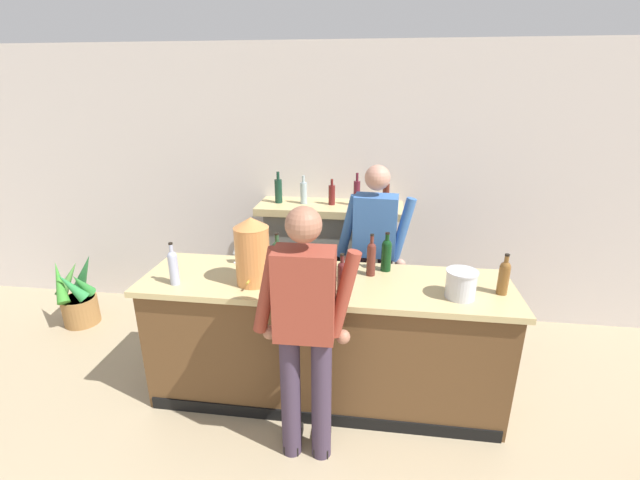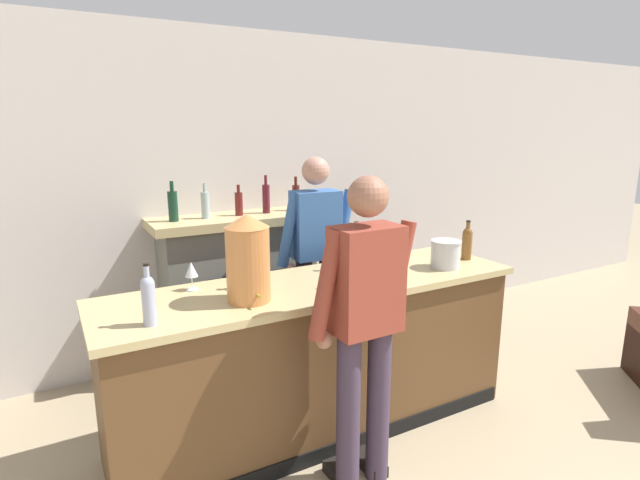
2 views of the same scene
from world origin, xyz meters
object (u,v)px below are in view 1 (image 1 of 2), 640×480
wine_glass_by_dispenser (237,249)px  fireplace_stone (330,263)px  wine_bottle_merlot_tall (371,257)px  person_bartender (374,255)px  person_customer (305,329)px  copper_dispenser (252,251)px  wine_bottle_chardonnay_pale (173,266)px  ice_bucket_steel (461,284)px  wine_bottle_cabernet_heavy (277,256)px  potted_plant_corner (77,297)px  wine_bottle_port_short (386,254)px  wine_bottle_burgundy_dark (342,276)px  wine_glass_back_row (345,266)px  wine_bottle_riesling_slim (504,276)px

wine_glass_by_dispenser → fireplace_stone: bearing=56.3°
fireplace_stone → wine_glass_by_dispenser: (-0.64, -0.96, 0.49)m
wine_bottle_merlot_tall → wine_glass_by_dispenser: bearing=174.9°
fireplace_stone → person_bartender: person_bartender is taller
fireplace_stone → person_customer: size_ratio=0.91×
copper_dispenser → wine_bottle_chardonnay_pale: size_ratio=1.57×
ice_bucket_steel → wine_bottle_cabernet_heavy: 1.32m
potted_plant_corner → wine_bottle_port_short: (3.11, -0.51, 0.86)m
wine_bottle_burgundy_dark → wine_glass_back_row: bearing=88.4°
wine_bottle_chardonnay_pale → wine_bottle_merlot_tall: bearing=13.8°
person_bartender → wine_bottle_merlot_tall: person_bartender is taller
wine_bottle_burgundy_dark → wine_bottle_chardonnay_pale: size_ratio=0.93×
fireplace_stone → person_bartender: bearing=-50.2°
wine_bottle_cabernet_heavy → fireplace_stone: bearing=76.2°
copper_dispenser → wine_bottle_riesling_slim: copper_dispenser is taller
ice_bucket_steel → wine_bottle_merlot_tall: wine_bottle_merlot_tall is taller
wine_bottle_port_short → wine_glass_back_row: size_ratio=1.85×
wine_bottle_chardonnay_pale → wine_glass_by_dispenser: size_ratio=1.82×
copper_dispenser → wine_glass_back_row: bearing=10.4°
copper_dispenser → wine_bottle_chardonnay_pale: (-0.56, -0.09, -0.11)m
wine_bottle_port_short → wine_glass_back_row: 0.38m
wine_bottle_merlot_tall → fireplace_stone: bearing=111.9°
person_bartender → wine_glass_back_row: size_ratio=10.53×
person_bartender → copper_dispenser: 1.18m
fireplace_stone → wine_bottle_chardonnay_pale: fireplace_stone is taller
ice_bucket_steel → wine_bottle_burgundy_dark: wine_bottle_burgundy_dark is taller
copper_dispenser → wine_glass_by_dispenser: bearing=123.8°
potted_plant_corner → wine_bottle_riesling_slim: size_ratio=2.58×
wine_bottle_merlot_tall → wine_glass_back_row: 0.23m
wine_bottle_burgundy_dark → wine_glass_back_row: size_ratio=1.77×
potted_plant_corner → fireplace_stone: bearing=9.7°
person_bartender → wine_bottle_cabernet_heavy: 0.94m
potted_plant_corner → wine_bottle_port_short: size_ratio=2.44×
wine_glass_back_row → wine_bottle_merlot_tall: bearing=35.2°
wine_bottle_merlot_tall → wine_bottle_port_short: wine_bottle_merlot_tall is taller
fireplace_stone → wine_bottle_burgundy_dark: (0.23, -1.38, 0.50)m
person_customer → ice_bucket_steel: person_customer is taller
wine_bottle_riesling_slim → wine_bottle_cabernet_heavy: bearing=175.7°
person_customer → wine_bottle_cabernet_heavy: size_ratio=5.37×
fireplace_stone → wine_bottle_riesling_slim: 1.88m
ice_bucket_steel → copper_dispenser: bearing=178.8°
person_customer → ice_bucket_steel: size_ratio=8.25×
person_customer → person_bartender: person_bartender is taller
wine_bottle_riesling_slim → wine_bottle_port_short: bearing=159.9°
ice_bucket_steel → wine_bottle_chardonnay_pale: (-1.99, -0.06, 0.04)m
person_customer → ice_bucket_steel: (0.98, 0.46, 0.15)m
person_bartender → wine_bottle_chardonnay_pale: size_ratio=5.54×
wine_bottle_merlot_tall → copper_dispenser: bearing=-163.4°
potted_plant_corner → person_bartender: (3.02, -0.09, 0.68)m
wine_bottle_cabernet_heavy → wine_bottle_burgundy_dark: wine_bottle_cabernet_heavy is taller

